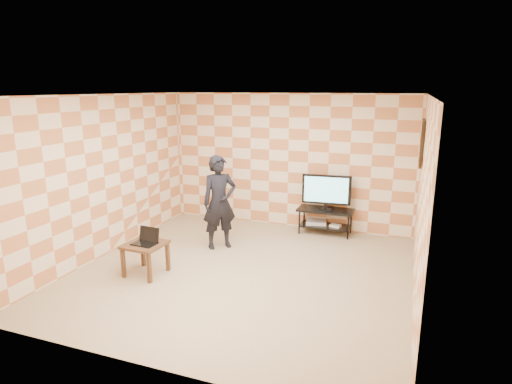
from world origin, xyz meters
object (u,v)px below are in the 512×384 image
tv_stand (325,216)px  side_table (145,249)px  person (219,202)px  tv (326,190)px

tv_stand → side_table: same height
tv_stand → side_table: bearing=-128.3°
side_table → person: size_ratio=0.36×
tv_stand → side_table: 3.58m
tv → side_table: bearing=-128.3°
tv_stand → tv: 0.51m
person → tv: bearing=-1.4°
tv_stand → tv: (-0.00, -0.00, 0.51)m
tv_stand → person: (-1.63, -1.37, 0.47)m
tv_stand → tv: bearing=-94.8°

